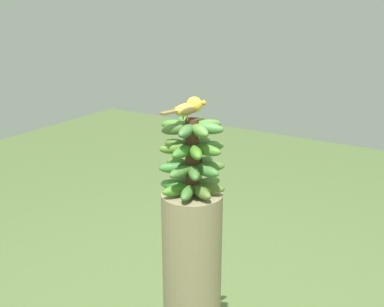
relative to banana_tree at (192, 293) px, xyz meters
name	(u,v)px	position (x,y,z in m)	size (l,w,h in m)	color
banana_tree	(192,293)	(0.00, 0.00, 0.00)	(0.24, 0.24, 0.91)	#847A56
banana_bunch	(192,157)	(0.00, 0.00, 0.60)	(0.26, 0.26, 0.30)	#4C2D1E
perched_bird	(189,107)	(-0.01, -0.01, 0.80)	(0.08, 0.21, 0.08)	#C68933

